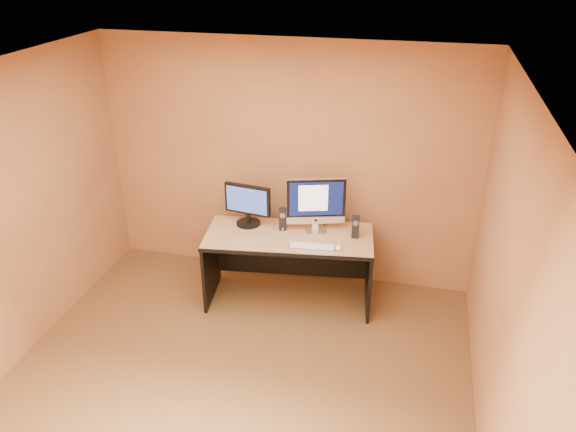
{
  "coord_description": "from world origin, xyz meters",
  "views": [
    {
      "loc": [
        1.32,
        -3.38,
        3.46
      ],
      "look_at": [
        0.18,
        1.31,
        1.04
      ],
      "focal_mm": 35.0,
      "sensor_mm": 36.0,
      "label": 1
    }
  ],
  "objects": [
    {
      "name": "keyboard",
      "position": [
        0.43,
        1.23,
        0.78
      ],
      "size": [
        0.46,
        0.17,
        0.02
      ],
      "primitive_type": "cube",
      "rotation": [
        0.0,
        0.0,
        0.1
      ],
      "color": "silver",
      "rests_on": "desk"
    },
    {
      "name": "imac",
      "position": [
        0.4,
        1.56,
        1.06
      ],
      "size": [
        0.63,
        0.38,
        0.57
      ],
      "primitive_type": null,
      "rotation": [
        0.0,
        0.0,
        0.29
      ],
      "color": "silver",
      "rests_on": "desk"
    },
    {
      "name": "floor",
      "position": [
        0.0,
        0.0,
        0.0
      ],
      "size": [
        4.0,
        4.0,
        0.0
      ],
      "primitive_type": "plane",
      "color": "brown",
      "rests_on": "ground"
    },
    {
      "name": "speaker_left",
      "position": [
        0.07,
        1.53,
        0.89
      ],
      "size": [
        0.08,
        0.09,
        0.23
      ],
      "primitive_type": null,
      "rotation": [
        0.0,
        0.0,
        0.17
      ],
      "color": "black",
      "rests_on": "desk"
    },
    {
      "name": "ceiling",
      "position": [
        0.0,
        0.0,
        2.6
      ],
      "size": [
        4.0,
        4.0,
        0.0
      ],
      "primitive_type": "plane",
      "color": "white",
      "rests_on": "walls"
    },
    {
      "name": "second_monitor",
      "position": [
        -0.31,
        1.55,
        0.99
      ],
      "size": [
        0.53,
        0.32,
        0.44
      ],
      "primitive_type": null,
      "rotation": [
        0.0,
        0.0,
        -0.14
      ],
      "color": "black",
      "rests_on": "desk"
    },
    {
      "name": "cable_a",
      "position": [
        0.48,
        1.67,
        0.78
      ],
      "size": [
        0.08,
        0.22,
        0.01
      ],
      "primitive_type": "cylinder",
      "rotation": [
        1.57,
        0.0,
        0.3
      ],
      "color": "black",
      "rests_on": "desk"
    },
    {
      "name": "cable_b",
      "position": [
        0.38,
        1.71,
        0.78
      ],
      "size": [
        0.03,
        0.19,
        0.01
      ],
      "primitive_type": "cylinder",
      "rotation": [
        1.57,
        0.0,
        -0.12
      ],
      "color": "black",
      "rests_on": "desk"
    },
    {
      "name": "speaker_right",
      "position": [
        0.81,
        1.53,
        0.89
      ],
      "size": [
        0.08,
        0.08,
        0.23
      ],
      "primitive_type": null,
      "rotation": [
        0.0,
        0.0,
        0.07
      ],
      "color": "black",
      "rests_on": "desk"
    },
    {
      "name": "mouse",
      "position": [
        0.68,
        1.25,
        0.79
      ],
      "size": [
        0.07,
        0.11,
        0.04
      ],
      "primitive_type": "ellipsoid",
      "rotation": [
        0.0,
        0.0,
        0.09
      ],
      "color": "white",
      "rests_on": "desk"
    },
    {
      "name": "walls",
      "position": [
        0.0,
        0.0,
        1.3
      ],
      "size": [
        4.0,
        4.0,
        2.6
      ],
      "primitive_type": null,
      "color": "#A47442",
      "rests_on": "ground"
    },
    {
      "name": "desk",
      "position": [
        0.16,
        1.41,
        0.39
      ],
      "size": [
        1.75,
        0.95,
        0.77
      ],
      "primitive_type": null,
      "rotation": [
        0.0,
        0.0,
        0.13
      ],
      "color": "tan",
      "rests_on": "ground"
    }
  ]
}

